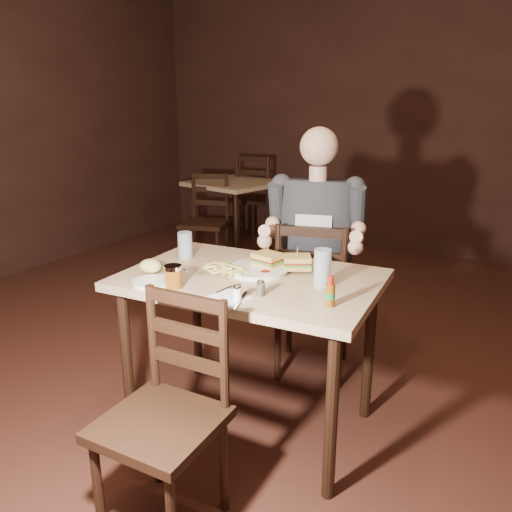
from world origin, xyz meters
The scene contains 24 objects.
room_shell centered at (0.00, 0.00, 1.40)m, with size 7.00×7.00×7.00m.
main_table centered at (0.07, 0.02, 0.68)m, with size 1.18×0.82×0.77m.
bg_table centered at (-1.53, 2.50, 0.68)m, with size 0.95×0.95×0.77m.
chair_far centered at (0.12, 0.65, 0.46)m, with size 0.42×0.46×0.92m, color black, non-canonical shape.
chair_near centered at (0.10, -0.67, 0.43)m, with size 0.40×0.44×0.86m, color black, non-canonical shape.
bg_chair_far centered at (-1.53, 3.05, 0.50)m, with size 0.46×0.50×1.00m, color black, non-canonical shape.
bg_chair_near centered at (-1.53, 1.95, 0.45)m, with size 0.41×0.45×0.89m, color black, non-canonical shape.
diner centered at (0.14, 0.61, 0.94)m, with size 0.54×0.42×0.93m, color #313236, non-canonical shape.
dinner_plate centered at (0.07, 0.08, 0.78)m, with size 0.28×0.28×0.02m, color white.
sandwich_left centered at (0.09, 0.14, 0.84)m, with size 0.13×0.11×0.11m, color #D5B259, non-canonical shape.
sandwich_right centered at (0.23, 0.18, 0.84)m, with size 0.12×0.10×0.10m, color #D5B259, non-canonical shape.
fries_pile centered at (-0.04, -0.02, 0.80)m, with size 0.24×0.17×0.04m, color #EDDA6C, non-canonical shape.
ketchup_dollop centered at (0.13, 0.05, 0.79)m, with size 0.04×0.04×0.01m, color maroon.
glass_left centered at (-0.35, 0.10, 0.84)m, with size 0.07×0.07×0.13m, color silver.
glass_right centered at (0.41, 0.04, 0.85)m, with size 0.07×0.07×0.17m, color silver.
hot_sauce centered at (0.51, -0.14, 0.83)m, with size 0.04×0.04×0.12m, color brown, non-canonical shape.
salt_shaker centered at (0.17, -0.27, 0.80)m, with size 0.03×0.03×0.06m, color white, non-canonical shape.
pepper_shaker centered at (0.23, -0.17, 0.80)m, with size 0.03×0.03×0.06m, color #38332D, non-canonical shape.
syrup_dispenser centered at (-0.13, -0.27, 0.82)m, with size 0.08×0.08×0.10m, color brown, non-canonical shape.
napkin centered at (0.13, -0.26, 0.77)m, with size 0.15×0.14×0.00m, color white.
knife centered at (0.19, -0.27, 0.78)m, with size 0.01×0.20×0.00m, color silver.
fork centered at (0.08, -0.17, 0.78)m, with size 0.01×0.16×0.00m, color silver.
side_plate centered at (-0.24, -0.29, 0.78)m, with size 0.17×0.17×0.01m, color white.
bread_roll centered at (-0.33, -0.20, 0.81)m, with size 0.11×0.09×0.06m, color tan.
Camera 1 is at (1.13, -1.83, 1.51)m, focal length 35.00 mm.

